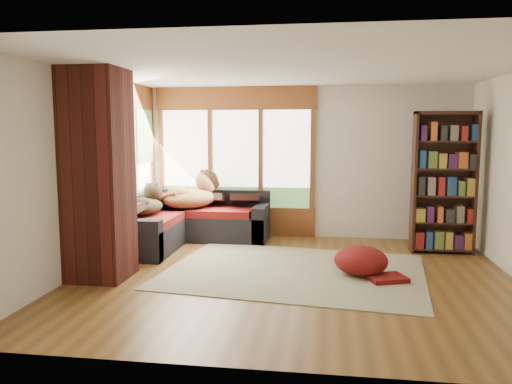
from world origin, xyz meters
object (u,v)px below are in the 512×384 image
(sectional_sofa, at_px, (182,225))
(area_rug, at_px, (294,271))
(pouf, at_px, (361,260))
(dog_brindle, at_px, (147,201))
(brick_chimney, at_px, (98,175))
(dog_tan, at_px, (194,192))
(bookshelf, at_px, (444,183))

(sectional_sofa, distance_m, area_rug, 2.43)
(sectional_sofa, height_order, area_rug, sectional_sofa)
(pouf, relative_size, dog_brindle, 0.85)
(brick_chimney, bearing_deg, dog_tan, 76.30)
(area_rug, height_order, dog_tan, dog_tan)
(pouf, xyz_separation_m, dog_tan, (-2.68, 1.76, 0.62))
(dog_tan, bearing_deg, area_rug, -90.82)
(sectional_sofa, relative_size, dog_brindle, 2.71)
(area_rug, height_order, bookshelf, bookshelf)
(area_rug, bearing_deg, sectional_sofa, 143.70)
(brick_chimney, xyz_separation_m, sectional_sofa, (0.45, 2.05, -1.00))
(bookshelf, bearing_deg, brick_chimney, -156.61)
(pouf, bearing_deg, sectional_sofa, 152.49)
(brick_chimney, bearing_deg, bookshelf, 23.39)
(dog_tan, bearing_deg, sectional_sofa, -160.19)
(pouf, distance_m, dog_tan, 3.27)
(area_rug, bearing_deg, brick_chimney, -165.55)
(pouf, bearing_deg, brick_chimney, -169.78)
(sectional_sofa, height_order, pouf, sectional_sofa)
(area_rug, relative_size, bookshelf, 1.55)
(dog_brindle, bearing_deg, dog_tan, -30.76)
(pouf, xyz_separation_m, dog_brindle, (-3.24, 1.03, 0.55))
(sectional_sofa, xyz_separation_m, dog_brindle, (-0.43, -0.43, 0.44))
(dog_tan, bearing_deg, pouf, -80.60)
(brick_chimney, bearing_deg, pouf, 10.22)
(brick_chimney, height_order, area_rug, brick_chimney)
(area_rug, height_order, pouf, pouf)
(area_rug, bearing_deg, pouf, -2.05)
(sectional_sofa, bearing_deg, bookshelf, -1.85)
(bookshelf, xyz_separation_m, pouf, (-1.29, -1.38, -0.87))
(dog_brindle, bearing_deg, brick_chimney, -174.10)
(area_rug, bearing_deg, dog_brindle, 157.20)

